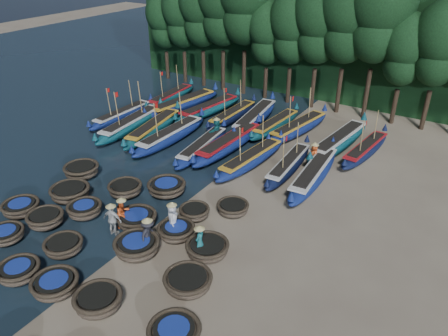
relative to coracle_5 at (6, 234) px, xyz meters
The scene contains 58 objects.
ground 8.11m from the coracle_5, 47.31° to the left, with size 120.00×120.00×0.00m, color gray.
foliage_wall 30.32m from the coracle_5, 79.43° to the left, with size 40.00×3.00×10.00m, color black.
coracle_5 is the anchor object (origin of this frame).
coracle_6 3.23m from the coracle_5, 24.28° to the right, with size 2.24×2.24×0.70m.
coracle_7 5.11m from the coracle_5, 11.64° to the right, with size 2.05×2.05×0.70m.
coracle_8 7.31m from the coracle_5, ahead, with size 2.39×2.39×0.77m.
coracle_9 10.92m from the coracle_5, ahead, with size 2.28×2.28×0.77m.
coracle_10 2.36m from the coracle_5, 127.00° to the left, with size 2.14×2.14×0.72m.
coracle_11 1.99m from the coracle_5, 70.95° to the left, with size 2.33×2.33×0.77m.
coracle_12 3.32m from the coracle_5, 16.11° to the left, with size 2.28×2.28×0.68m.
coracle_13 6.80m from the coracle_5, 23.63° to the left, with size 2.25×2.25×0.79m.
coracle_14 9.91m from the coracle_5, 12.55° to the left, with size 2.22×2.22×0.70m.
coracle_15 4.37m from the coracle_5, 94.67° to the left, with size 2.71×2.71×0.79m.
coracle_16 3.97m from the coracle_5, 64.73° to the left, with size 2.19×2.19×0.75m.
coracle_17 6.43m from the coracle_5, 43.74° to the left, with size 2.56×2.56×0.71m.
coracle_18 8.48m from the coracle_5, 34.10° to the left, with size 1.93×1.93×0.69m.
coracle_19 10.15m from the coracle_5, 25.99° to the left, with size 2.57×2.57×0.70m.
coracle_20 6.79m from the coracle_5, 105.75° to the left, with size 2.60×2.60×0.79m.
coracle_21 6.67m from the coracle_5, 72.28° to the left, with size 2.25×2.25×0.75m.
coracle_22 8.73m from the coracle_5, 62.81° to the left, with size 2.29×2.29×0.77m.
coracle_23 9.50m from the coracle_5, 44.18° to the left, with size 1.67×1.67×0.66m.
coracle_24 11.62m from the coracle_5, 44.18° to the left, with size 2.05×2.05×0.63m.
long_boat_0 16.03m from the coracle_5, 112.91° to the left, with size 1.33×7.43×3.15m.
long_boat_1 14.24m from the coracle_5, 107.07° to the left, with size 2.30×8.52×3.63m.
long_boat_2 14.11m from the coracle_5, 99.03° to the left, with size 2.81×8.18×1.46m.
long_boat_3 13.52m from the coracle_5, 91.20° to the left, with size 1.53×8.39×3.56m.
long_boat_4 13.59m from the coracle_5, 78.67° to the left, with size 2.13×7.40×1.31m.
long_boat_5 15.18m from the coracle_5, 74.51° to the left, with size 1.81×8.63×1.52m.
long_boat_6 14.95m from the coracle_5, 64.30° to the left, with size 2.11×7.63×3.26m.
long_boat_7 16.62m from the coracle_5, 57.64° to the left, with size 1.68×7.25×3.08m.
long_boat_8 17.43m from the coracle_5, 52.02° to the left, with size 1.99×8.34×1.47m.
long_boat_9 21.12m from the coracle_5, 105.57° to the left, with size 1.80×7.46×3.18m.
long_boat_10 19.54m from the coracle_5, 100.17° to the left, with size 2.84×8.75×1.56m.
long_boat_11 19.61m from the coracle_5, 92.90° to the left, with size 2.55×8.11×1.44m.
long_boat_12 19.56m from the coracle_5, 85.91° to the left, with size 1.34×7.50×3.19m.
long_boat_13 20.07m from the coracle_5, 80.55° to the left, with size 2.61×8.71×1.54m.
long_boat_14 20.32m from the coracle_5, 75.20° to the left, with size 1.74×7.27×1.28m.
long_boat_15 21.10m from the coracle_5, 70.65° to the left, with size 2.69×7.97×3.43m.
long_boat_16 21.69m from the coracle_5, 61.07° to the left, with size 2.53×8.91×1.58m.
long_boat_17 22.63m from the coracle_5, 56.74° to the left, with size 2.04×7.23×3.09m.
fisherman_0 8.34m from the coracle_5, 36.30° to the left, with size 0.93×1.04×1.98m.
fisherman_1 9.84m from the coracle_5, 25.17° to the left, with size 0.52×0.65×1.87m.
fisherman_2 5.80m from the coracle_5, 44.34° to the left, with size 0.75×0.90×1.85m.
fisherman_3 7.32m from the coracle_5, 26.83° to the left, with size 0.84×1.22×1.94m.
fisherman_4 5.34m from the coracle_5, 37.89° to the left, with size 1.09×0.61×1.95m.
fisherman_5 15.69m from the coracle_5, 80.95° to the left, with size 0.70×1.70×1.99m.
fisherman_6 18.54m from the coracle_5, 57.54° to the left, with size 0.85×0.93×1.80m.
tree_0 28.56m from the coracle_5, 112.03° to the left, with size 3.68×3.68×8.68m.
tree_1 27.94m from the coracle_5, 107.54° to the left, with size 4.09×4.09×9.65m.
tree_2 27.51m from the coracle_5, 102.82° to the left, with size 4.51×4.51×10.63m.
tree_3 27.29m from the coracle_5, 97.91° to the left, with size 4.92×4.92×11.60m.
tree_5 26.57m from the coracle_5, 87.81° to the left, with size 3.68×3.68×8.68m.
tree_6 26.91m from the coracle_5, 82.77° to the left, with size 4.09×4.09×9.65m.
tree_7 27.45m from the coracle_5, 77.84° to the left, with size 4.51×4.51×10.63m.
tree_8 28.18m from the coracle_5, 73.08° to the left, with size 4.92×4.92×11.60m.
tree_9 29.10m from the coracle_5, 68.56° to the left, with size 5.34×5.34×12.58m.
tree_10 29.35m from the coracle_5, 64.30° to the left, with size 3.68×3.68×8.68m.
tree_11 30.53m from the coracle_5, 60.32° to the left, with size 4.09×4.09×9.65m.
Camera 1 is at (13.05, -14.95, 13.61)m, focal length 35.00 mm.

